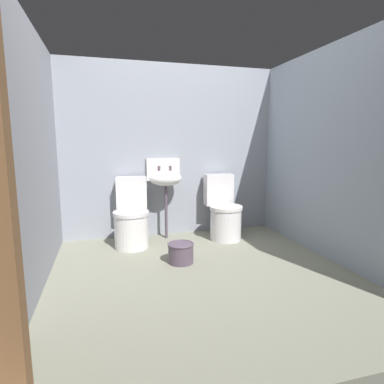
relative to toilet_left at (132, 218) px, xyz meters
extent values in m
cube|color=gray|center=(0.55, -0.95, -0.36)|extent=(3.11, 3.00, 0.08)
cube|color=#8F95A1|center=(0.55, 0.40, 0.75)|extent=(3.11, 0.10, 2.15)
cube|color=#90939D|center=(-0.85, -0.85, 0.75)|extent=(0.10, 2.80, 2.15)
cube|color=#8B97A6|center=(1.96, -0.85, 0.75)|extent=(0.10, 2.80, 2.15)
cylinder|color=white|center=(-0.01, -0.09, -0.13)|extent=(0.43, 0.43, 0.38)
cylinder|color=silver|center=(-0.01, -0.09, 0.08)|extent=(0.45, 0.45, 0.04)
cube|color=white|center=(0.03, 0.21, 0.26)|extent=(0.38, 0.23, 0.40)
cylinder|color=white|center=(1.13, -0.09, -0.13)|extent=(0.39, 0.39, 0.38)
cylinder|color=silver|center=(1.13, -0.09, 0.08)|extent=(0.41, 0.41, 0.04)
cube|color=white|center=(1.14, 0.21, 0.26)|extent=(0.37, 0.19, 0.40)
cylinder|color=#544555|center=(0.44, 0.16, 0.01)|extent=(0.04, 0.04, 0.66)
ellipsoid|color=white|center=(0.44, 0.16, 0.43)|extent=(0.40, 0.32, 0.18)
cube|color=white|center=(0.44, 0.33, 0.53)|extent=(0.42, 0.04, 0.28)
cylinder|color=#544555|center=(0.37, 0.22, 0.55)|extent=(0.04, 0.04, 0.06)
cylinder|color=#544555|center=(0.51, 0.22, 0.55)|extent=(0.04, 0.04, 0.06)
cylinder|color=#544555|center=(0.42, -0.68, -0.23)|extent=(0.25, 0.25, 0.19)
torus|color=#574856|center=(0.42, -0.68, -0.13)|extent=(0.27, 0.27, 0.02)
camera|label=1|loc=(-0.28, -3.61, 0.87)|focal=29.53mm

